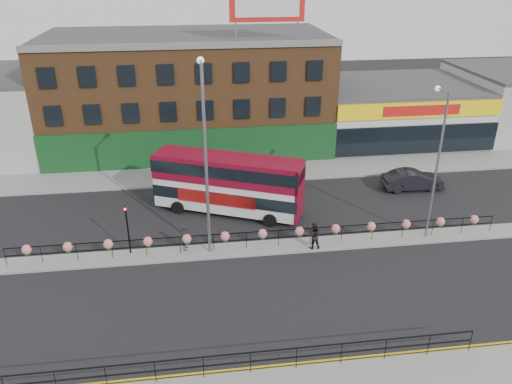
{
  "coord_description": "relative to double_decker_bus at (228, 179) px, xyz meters",
  "views": [
    {
      "loc": [
        -3.91,
        -26.1,
        16.31
      ],
      "look_at": [
        0.0,
        3.0,
        2.5
      ],
      "focal_mm": 35.0,
      "sensor_mm": 36.0,
      "label": 1
    }
  ],
  "objects": [
    {
      "name": "double_decker_bus",
      "position": [
        0.0,
        0.0,
        0.0
      ],
      "size": [
        10.42,
        6.43,
        4.18
      ],
      "color": "silver",
      "rests_on": "ground"
    },
    {
      "name": "brick_building",
      "position": [
        -2.38,
        14.78,
        2.56
      ],
      "size": [
        25.0,
        12.21,
        10.3
      ],
      "color": "brown",
      "rests_on": "ground"
    },
    {
      "name": "median_railing",
      "position": [
        1.62,
        -5.18,
        -1.52
      ],
      "size": [
        30.04,
        0.56,
        1.23
      ],
      "color": "black",
      "rests_on": "median"
    },
    {
      "name": "yellow_line_outer",
      "position": [
        1.62,
        -15.06,
        -2.56
      ],
      "size": [
        60.0,
        0.1,
        0.01
      ],
      "primitive_type": "cube",
      "color": "gold",
      "rests_on": "ground"
    },
    {
      "name": "billboard",
      "position": [
        4.12,
        9.81,
        10.62
      ],
      "size": [
        6.0,
        0.29,
        4.4
      ],
      "color": "red",
      "rests_on": "brick_building"
    },
    {
      "name": "lamp_column_west",
      "position": [
        -1.62,
        -4.95,
        4.29
      ],
      "size": [
        0.41,
        1.99,
        11.31
      ],
      "color": "slate",
      "rests_on": "median"
    },
    {
      "name": "north_pavement",
      "position": [
        1.62,
        6.82,
        -2.49
      ],
      "size": [
        60.0,
        4.0,
        0.15
      ],
      "primitive_type": "cube",
      "color": "gray",
      "rests_on": "ground"
    },
    {
      "name": "median",
      "position": [
        1.62,
        -5.18,
        -2.49
      ],
      "size": [
        60.0,
        1.6,
        0.15
      ],
      "primitive_type": "cube",
      "color": "gray",
      "rests_on": "ground"
    },
    {
      "name": "south_railing",
      "position": [
        -0.38,
        -15.28,
        -1.6
      ],
      "size": [
        20.04,
        0.05,
        1.12
      ],
      "color": "black",
      "rests_on": "south_pavement"
    },
    {
      "name": "yellow_line_inner",
      "position": [
        1.62,
        -14.88,
        -2.56
      ],
      "size": [
        60.0,
        0.1,
        0.01
      ],
      "primitive_type": "cube",
      "color": "gold",
      "rests_on": "ground"
    },
    {
      "name": "traffic_light_median",
      "position": [
        -6.38,
        -4.79,
        -0.1
      ],
      "size": [
        0.15,
        0.28,
        3.65
      ],
      "color": "black",
      "rests_on": "median"
    },
    {
      "name": "lamp_column_east",
      "position": [
        12.21,
        -4.98,
        3.13
      ],
      "size": [
        0.34,
        1.64,
        9.36
      ],
      "color": "slate",
      "rests_on": "median"
    },
    {
      "name": "pedestrian_a",
      "position": [
        -3.08,
        -4.77,
        -1.61
      ],
      "size": [
        0.83,
        0.76,
        1.61
      ],
      "primitive_type": "imported",
      "rotation": [
        0.0,
        0.0,
        1.22
      ],
      "color": "black",
      "rests_on": "median"
    },
    {
      "name": "pedestrian_b",
      "position": [
        4.69,
        -5.69,
        -1.56
      ],
      "size": [
        0.84,
        0.66,
        1.71
      ],
      "primitive_type": "imported",
      "rotation": [
        0.0,
        0.0,
        3.13
      ],
      "color": "black",
      "rests_on": "median"
    },
    {
      "name": "ground",
      "position": [
        1.62,
        -5.18,
        -2.57
      ],
      "size": [
        120.0,
        120.0,
        0.0
      ],
      "primitive_type": "plane",
      "color": "black",
      "rests_on": "ground"
    },
    {
      "name": "car",
      "position": [
        14.41,
        2.02,
        -1.79
      ],
      "size": [
        1.82,
        4.75,
        1.54
      ],
      "primitive_type": "imported",
      "rotation": [
        0.0,
        0.0,
        1.55
      ],
      "color": "black",
      "rests_on": "ground"
    },
    {
      "name": "supermarket",
      "position": [
        17.62,
        14.72,
        0.08
      ],
      "size": [
        15.0,
        12.25,
        5.3
      ],
      "color": "silver",
      "rests_on": "ground"
    }
  ]
}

